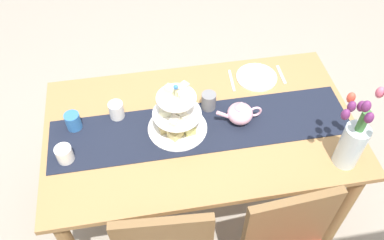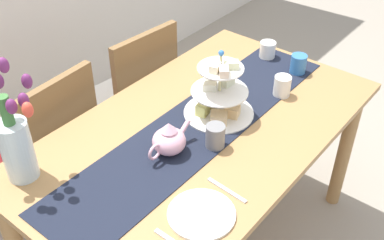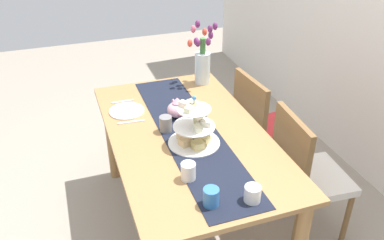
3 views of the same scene
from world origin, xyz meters
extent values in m
plane|color=gray|center=(0.00, 0.00, 0.00)|extent=(8.00, 8.00, 0.00)
cube|color=#A37747|center=(0.00, 0.00, 0.75)|extent=(1.58, 0.91, 0.03)
cylinder|color=#A37747|center=(-0.72, -0.38, 0.37)|extent=(0.07, 0.07, 0.74)
cylinder|color=#A37747|center=(-0.72, 0.38, 0.37)|extent=(0.07, 0.07, 0.74)
cylinder|color=brown|center=(-0.14, 0.95, 0.21)|extent=(0.04, 0.04, 0.41)
cylinder|color=brown|center=(-0.50, 0.92, 0.21)|extent=(0.04, 0.04, 0.41)
cylinder|color=brown|center=(-0.11, 0.59, 0.21)|extent=(0.04, 0.04, 0.41)
cylinder|color=brown|center=(-0.47, 0.56, 0.21)|extent=(0.04, 0.04, 0.41)
cube|color=red|center=(-0.31, 0.75, 0.43)|extent=(0.45, 0.45, 0.05)
cube|color=brown|center=(-0.29, 0.56, 0.69)|extent=(0.42, 0.06, 0.45)
cylinder|color=brown|center=(0.47, 0.92, 0.21)|extent=(0.04, 0.04, 0.41)
cylinder|color=brown|center=(0.11, 0.95, 0.21)|extent=(0.04, 0.04, 0.41)
cylinder|color=brown|center=(0.44, 0.56, 0.21)|extent=(0.04, 0.04, 0.41)
cylinder|color=brown|center=(0.09, 0.59, 0.21)|extent=(0.04, 0.04, 0.41)
cube|color=silver|center=(0.28, 0.75, 0.43)|extent=(0.45, 0.45, 0.05)
cube|color=brown|center=(0.26, 0.56, 0.69)|extent=(0.42, 0.07, 0.45)
cube|color=black|center=(0.00, 0.01, 0.77)|extent=(1.52, 0.33, 0.00)
cylinder|color=beige|center=(0.12, 0.00, 0.91)|extent=(0.01, 0.01, 0.28)
cylinder|color=white|center=(0.12, 0.00, 0.77)|extent=(0.30, 0.30, 0.01)
cylinder|color=white|center=(0.12, 0.00, 0.88)|extent=(0.24, 0.24, 0.01)
cylinder|color=white|center=(0.12, 0.00, 0.99)|extent=(0.19, 0.19, 0.01)
cube|color=#D3C076|center=(0.19, 0.00, 0.80)|extent=(0.07, 0.07, 0.04)
cube|color=#D5C27A|center=(0.14, 0.05, 0.80)|extent=(0.08, 0.08, 0.04)
cube|color=#D2D374|center=(0.06, 0.04, 0.80)|extent=(0.06, 0.05, 0.05)
cube|color=beige|center=(0.07, -0.04, 0.80)|extent=(0.09, 0.09, 0.04)
cube|color=#E5BF84|center=(0.13, -0.06, 0.80)|extent=(0.07, 0.07, 0.05)
cube|color=beige|center=(0.18, 0.00, 0.90)|extent=(0.06, 0.04, 0.03)
cube|color=silver|center=(0.14, 0.06, 0.90)|extent=(0.06, 0.07, 0.03)
cube|color=beige|center=(0.10, 0.04, 0.90)|extent=(0.06, 0.07, 0.03)
cube|color=beige|center=(0.09, 0.00, 1.01)|extent=(0.06, 0.05, 0.03)
cube|color=beige|center=(0.08, -0.04, 1.01)|extent=(0.07, 0.06, 0.03)
cube|color=beige|center=(0.14, -0.04, 1.01)|extent=(0.06, 0.07, 0.03)
sphere|color=#3370B7|center=(0.12, 0.00, 1.06)|extent=(0.02, 0.02, 0.02)
ellipsoid|color=#E5A8BC|center=(-0.20, 0.00, 0.82)|extent=(0.13, 0.13, 0.10)
cone|color=#E5A8BC|center=(-0.20, 0.00, 0.89)|extent=(0.06, 0.06, 0.04)
cylinder|color=#E5A8BC|center=(-0.11, 0.00, 0.83)|extent=(0.07, 0.02, 0.06)
torus|color=#E5A8BC|center=(-0.28, 0.00, 0.82)|extent=(0.07, 0.01, 0.07)
cylinder|color=silver|center=(-0.63, 0.33, 0.89)|extent=(0.11, 0.11, 0.24)
cylinder|color=#3D7538|center=(-0.63, 0.33, 1.05)|extent=(0.04, 0.04, 0.12)
ellipsoid|color=#6B2860|center=(-0.53, 0.33, 1.12)|extent=(0.04, 0.04, 0.06)
ellipsoid|color=#6B2860|center=(-0.58, 0.36, 1.19)|extent=(0.04, 0.04, 0.06)
ellipsoid|color=#6B2860|center=(-0.60, 0.38, 1.14)|extent=(0.04, 0.04, 0.06)
ellipsoid|color=#6B2860|center=(-0.67, 0.44, 1.18)|extent=(0.04, 0.04, 0.06)
ellipsoid|color=#EF4C38|center=(-0.70, 0.37, 1.13)|extent=(0.04, 0.04, 0.06)
ellipsoid|color=#6B2860|center=(-0.71, 0.32, 1.20)|extent=(0.04, 0.04, 0.06)
ellipsoid|color=#E5607A|center=(-0.69, 0.28, 1.17)|extent=(0.04, 0.04, 0.06)
ellipsoid|color=#6B2860|center=(-0.63, 0.28, 1.10)|extent=(0.04, 0.04, 0.06)
ellipsoid|color=#EF4C38|center=(-0.61, 0.22, 1.10)|extent=(0.04, 0.04, 0.06)
ellipsoid|color=#6B2860|center=(-0.59, 0.28, 1.10)|extent=(0.04, 0.04, 0.06)
cylinder|color=white|center=(0.67, 0.10, 0.81)|extent=(0.08, 0.08, 0.08)
cylinder|color=white|center=(-0.38, -0.29, 0.77)|extent=(0.23, 0.23, 0.01)
cube|color=silver|center=(-0.52, -0.29, 0.77)|extent=(0.02, 0.15, 0.01)
cube|color=silver|center=(-0.23, -0.29, 0.77)|extent=(0.02, 0.17, 0.01)
cylinder|color=slate|center=(-0.06, -0.12, 0.82)|extent=(0.08, 0.08, 0.09)
cylinder|color=white|center=(0.42, -0.13, 0.81)|extent=(0.08, 0.08, 0.09)
cylinder|color=#3370B7|center=(0.63, -0.10, 0.81)|extent=(0.08, 0.08, 0.09)
camera|label=1|loc=(0.27, 1.30, 2.35)|focal=37.85mm
camera|label=2|loc=(-1.23, -0.94, 1.97)|focal=44.50mm
camera|label=3|loc=(1.95, -0.65, 2.08)|focal=37.91mm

